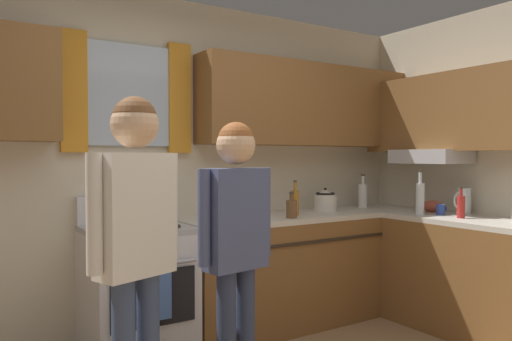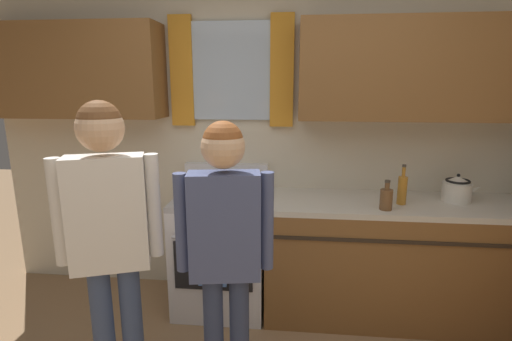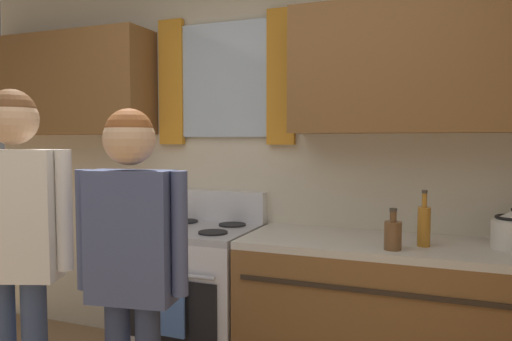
{
  "view_description": "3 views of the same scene",
  "coord_description": "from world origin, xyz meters",
  "px_view_note": "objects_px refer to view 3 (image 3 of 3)",
  "views": [
    {
      "loc": [
        -1.5,
        -1.74,
        1.38
      ],
      "look_at": [
        0.26,
        1.0,
        1.29
      ],
      "focal_mm": 34.86,
      "sensor_mm": 36.0,
      "label": 1
    },
    {
      "loc": [
        0.19,
        -1.18,
        1.73
      ],
      "look_at": [
        -0.04,
        1.07,
        1.21
      ],
      "focal_mm": 26.62,
      "sensor_mm": 36.0,
      "label": 2
    },
    {
      "loc": [
        1.03,
        -1.05,
        1.44
      ],
      "look_at": [
        0.24,
        0.98,
        1.3
      ],
      "focal_mm": 33.68,
      "sensor_mm": 36.0,
      "label": 3
    }
  ],
  "objects_px": {
    "bottle_squat_brown": "(393,234)",
    "adult_in_plaid": "(131,251)",
    "stove_oven": "(199,296)",
    "adult_left": "(15,229)",
    "bottle_oil_amber": "(424,225)"
  },
  "relations": [
    {
      "from": "bottle_squat_brown",
      "to": "adult_left",
      "type": "distance_m",
      "value": 1.75
    },
    {
      "from": "bottle_squat_brown",
      "to": "adult_in_plaid",
      "type": "bearing_deg",
      "value": -140.81
    },
    {
      "from": "stove_oven",
      "to": "adult_in_plaid",
      "type": "xyz_separation_m",
      "value": [
        0.21,
        -0.98,
        0.52
      ]
    },
    {
      "from": "adult_left",
      "to": "stove_oven",
      "type": "bearing_deg",
      "value": 70.57
    },
    {
      "from": "stove_oven",
      "to": "adult_in_plaid",
      "type": "bearing_deg",
      "value": -77.66
    },
    {
      "from": "adult_left",
      "to": "bottle_oil_amber",
      "type": "bearing_deg",
      "value": 30.1
    },
    {
      "from": "bottle_squat_brown",
      "to": "adult_in_plaid",
      "type": "xyz_separation_m",
      "value": [
        -0.96,
        -0.78,
        0.01
      ]
    },
    {
      "from": "bottle_squat_brown",
      "to": "adult_in_plaid",
      "type": "height_order",
      "value": "adult_in_plaid"
    },
    {
      "from": "bottle_oil_amber",
      "to": "stove_oven",
      "type": "bearing_deg",
      "value": 177.59
    },
    {
      "from": "bottle_squat_brown",
      "to": "adult_left",
      "type": "height_order",
      "value": "adult_left"
    },
    {
      "from": "adult_left",
      "to": "adult_in_plaid",
      "type": "xyz_separation_m",
      "value": [
        0.58,
        0.05,
        -0.06
      ]
    },
    {
      "from": "stove_oven",
      "to": "adult_left",
      "type": "relative_size",
      "value": 0.66
    },
    {
      "from": "adult_in_plaid",
      "to": "bottle_oil_amber",
      "type": "bearing_deg",
      "value": 39.96
    },
    {
      "from": "stove_oven",
      "to": "bottle_squat_brown",
      "type": "relative_size",
      "value": 5.37
    },
    {
      "from": "bottle_oil_amber",
      "to": "adult_in_plaid",
      "type": "distance_m",
      "value": 1.44
    }
  ]
}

